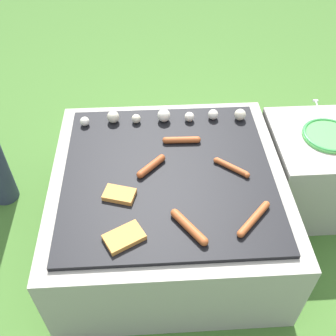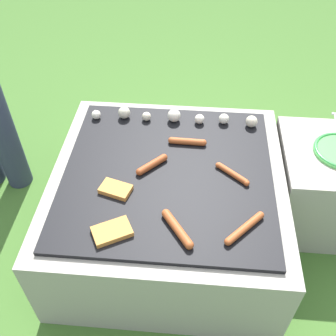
% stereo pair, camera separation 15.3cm
% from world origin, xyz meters
% --- Properties ---
extents(ground_plane, '(14.00, 14.00, 0.00)m').
position_xyz_m(ground_plane, '(0.00, 0.00, 0.00)').
color(ground_plane, '#3D6628').
extents(grill, '(0.93, 0.93, 0.42)m').
position_xyz_m(grill, '(0.00, 0.00, 0.21)').
color(grill, '#9E998E').
rests_on(grill, ground_plane).
extents(side_ledge, '(0.46, 0.45, 0.42)m').
position_xyz_m(side_ledge, '(0.71, 0.17, 0.21)').
color(side_ledge, '#9E998E').
rests_on(side_ledge, ground_plane).
extents(sausage_front_center, '(0.16, 0.03, 0.03)m').
position_xyz_m(sausage_front_center, '(0.07, 0.17, 0.43)').
color(sausage_front_center, '#A34C23').
rests_on(sausage_front_center, grill).
extents(sausage_front_right, '(0.12, 0.16, 0.03)m').
position_xyz_m(sausage_front_right, '(0.06, -0.28, 0.43)').
color(sausage_front_right, '#A34C23').
rests_on(sausage_front_right, grill).
extents(sausage_mid_left, '(0.12, 0.12, 0.03)m').
position_xyz_m(sausage_mid_left, '(-0.07, 0.02, 0.43)').
color(sausage_mid_left, '#93421E').
rests_on(sausage_mid_left, grill).
extents(sausage_back_right, '(0.14, 0.15, 0.03)m').
position_xyz_m(sausage_back_right, '(0.28, -0.26, 0.43)').
color(sausage_back_right, '#A34C23').
rests_on(sausage_back_right, grill).
extents(sausage_back_center, '(0.13, 0.11, 0.02)m').
position_xyz_m(sausage_back_center, '(0.25, -0.00, 0.43)').
color(sausage_back_center, '#A34C23').
rests_on(sausage_back_center, grill).
extents(bread_slice_right, '(0.15, 0.13, 0.02)m').
position_xyz_m(bread_slice_right, '(-0.17, -0.31, 0.43)').
color(bread_slice_right, '#D18438').
rests_on(bread_slice_right, grill).
extents(bread_slice_center, '(0.13, 0.10, 0.02)m').
position_xyz_m(bread_slice_center, '(-0.19, -0.12, 0.43)').
color(bread_slice_center, '#D18438').
rests_on(bread_slice_center, grill).
extents(mushroom_row, '(0.74, 0.07, 0.06)m').
position_xyz_m(mushroom_row, '(0.01, 0.32, 0.44)').
color(mushroom_row, silver).
rests_on(mushroom_row, grill).
extents(fork_utensil, '(0.04, 0.21, 0.01)m').
position_xyz_m(fork_utensil, '(0.72, 0.34, 0.42)').
color(fork_utensil, silver).
rests_on(fork_utensil, side_ledge).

